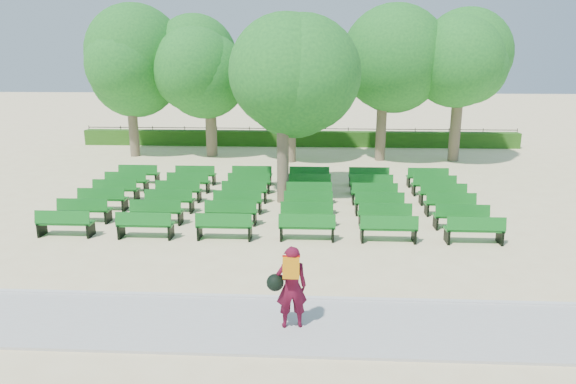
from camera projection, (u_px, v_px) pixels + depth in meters
name	position (u px, v px, depth m)	size (l,w,h in m)	color
ground	(285.00, 216.00, 17.42)	(120.00, 120.00, 0.00)	beige
paving	(264.00, 325.00, 10.27)	(30.00, 2.20, 0.06)	#B4B4AF
curb	(269.00, 298.00, 11.38)	(30.00, 0.12, 0.10)	silver
hedge	(298.00, 139.00, 30.82)	(26.00, 0.70, 0.90)	#285917
fence	(299.00, 145.00, 31.32)	(26.00, 0.10, 1.02)	black
tree_line	(296.00, 159.00, 27.08)	(21.80, 6.80, 7.04)	#1F7423
bench_array	(275.00, 205.00, 18.36)	(1.66, 0.52, 1.04)	#12691C
tree_among	(283.00, 89.00, 18.04)	(4.21, 4.21, 6.04)	brown
person	(290.00, 286.00, 9.95)	(0.82, 0.52, 1.68)	#4F0B20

